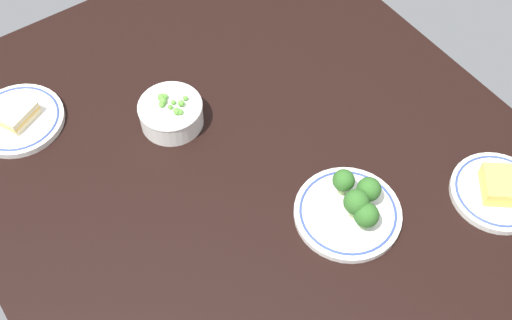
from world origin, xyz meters
The scene contains 5 objects.
dining_table centered at (0.00, 0.00, 2.00)cm, with size 128.60×107.25×4.00cm, color black.
plate_sandwich centered at (-37.81, -34.59, 5.29)cm, with size 19.17×19.17×4.61cm.
bowl_peas centered at (-19.34, -7.99, 7.01)cm, with size 13.45×13.45×6.74cm.
plate_broccoli centered at (19.59, 8.31, 6.46)cm, with size 20.49×20.49×8.36cm.
plate_cheese centered at (32.38, 34.49, 5.50)cm, with size 18.16×18.16×5.24cm.
Camera 1 is at (60.59, -42.29, 110.61)cm, focal length 45.31 mm.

